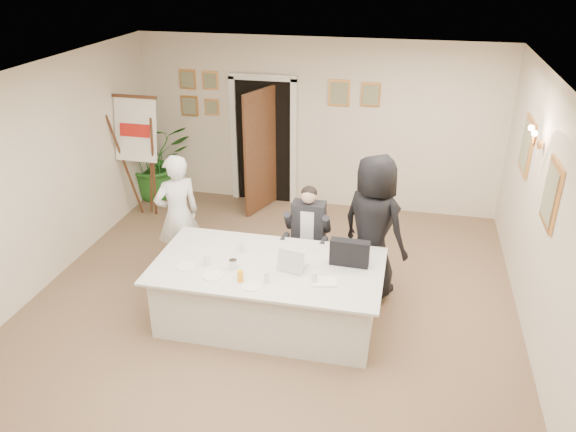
# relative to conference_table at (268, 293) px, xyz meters

# --- Properties ---
(floor) EXTENTS (7.00, 7.00, 0.00)m
(floor) POSITION_rel_conference_table_xyz_m (-0.06, 0.01, -0.39)
(floor) COLOR brown
(floor) RESTS_ON ground
(ceiling) EXTENTS (6.00, 7.00, 0.02)m
(ceiling) POSITION_rel_conference_table_xyz_m (-0.06, 0.01, 2.41)
(ceiling) COLOR white
(ceiling) RESTS_ON wall_back
(wall_back) EXTENTS (6.00, 0.10, 2.80)m
(wall_back) POSITION_rel_conference_table_xyz_m (-0.06, 3.51, 1.01)
(wall_back) COLOR beige
(wall_back) RESTS_ON floor
(wall_left) EXTENTS (0.10, 7.00, 2.80)m
(wall_left) POSITION_rel_conference_table_xyz_m (-3.06, 0.01, 1.01)
(wall_left) COLOR beige
(wall_left) RESTS_ON floor
(wall_right) EXTENTS (0.10, 7.00, 2.80)m
(wall_right) POSITION_rel_conference_table_xyz_m (2.94, 0.01, 1.01)
(wall_right) COLOR beige
(wall_right) RESTS_ON floor
(doorway) EXTENTS (1.14, 0.86, 2.20)m
(doorway) POSITION_rel_conference_table_xyz_m (-0.95, 3.33, 0.65)
(doorway) COLOR black
(doorway) RESTS_ON floor
(pictures_back_wall) EXTENTS (3.40, 0.06, 0.80)m
(pictures_back_wall) POSITION_rel_conference_table_xyz_m (-0.86, 3.48, 1.46)
(pictures_back_wall) COLOR #E1984C
(pictures_back_wall) RESTS_ON wall_back
(pictures_right_wall) EXTENTS (0.06, 2.20, 0.80)m
(pictures_right_wall) POSITION_rel_conference_table_xyz_m (2.91, 1.21, 1.36)
(pictures_right_wall) COLOR #E1984C
(pictures_right_wall) RESTS_ON wall_right
(wall_sconce) EXTENTS (0.20, 0.30, 0.24)m
(wall_sconce) POSITION_rel_conference_table_xyz_m (2.84, 1.21, 1.71)
(wall_sconce) COLOR #D98445
(wall_sconce) RESTS_ON wall_right
(conference_table) EXTENTS (2.62, 1.40, 0.78)m
(conference_table) POSITION_rel_conference_table_xyz_m (0.00, 0.00, 0.00)
(conference_table) COLOR silver
(conference_table) RESTS_ON floor
(seated_man) EXTENTS (0.68, 0.71, 1.34)m
(seated_man) POSITION_rel_conference_table_xyz_m (0.27, 1.03, 0.28)
(seated_man) COLOR black
(seated_man) RESTS_ON floor
(flip_chart) EXTENTS (0.69, 0.44, 1.98)m
(flip_chart) POSITION_rel_conference_table_xyz_m (-2.69, 2.42, 0.52)
(flip_chart) COLOR #391F12
(flip_chart) RESTS_ON floor
(standing_man) EXTENTS (0.72, 0.71, 1.68)m
(standing_man) POSITION_rel_conference_table_xyz_m (-1.46, 0.88, 0.44)
(standing_man) COLOR silver
(standing_man) RESTS_ON floor
(standing_woman) EXTENTS (1.08, 0.98, 1.86)m
(standing_woman) POSITION_rel_conference_table_xyz_m (1.11, 0.91, 0.54)
(standing_woman) COLOR black
(standing_woman) RESTS_ON floor
(potted_palm) EXTENTS (1.59, 1.56, 1.34)m
(potted_palm) POSITION_rel_conference_table_xyz_m (-2.86, 3.21, 0.28)
(potted_palm) COLOR #246421
(potted_palm) RESTS_ON floor
(laptop) EXTENTS (0.37, 0.39, 0.28)m
(laptop) POSITION_rel_conference_table_xyz_m (0.29, 0.01, 0.52)
(laptop) COLOR #B7BABC
(laptop) RESTS_ON conference_table
(laptop_bag) EXTENTS (0.45, 0.14, 0.31)m
(laptop_bag) POSITION_rel_conference_table_xyz_m (0.90, 0.20, 0.54)
(laptop_bag) COLOR black
(laptop_bag) RESTS_ON conference_table
(paper_stack) EXTENTS (0.30, 0.24, 0.03)m
(paper_stack) POSITION_rel_conference_table_xyz_m (0.69, -0.24, 0.40)
(paper_stack) COLOR white
(paper_stack) RESTS_ON conference_table
(plate_left) EXTENTS (0.26, 0.26, 0.01)m
(plate_left) POSITION_rel_conference_table_xyz_m (-0.90, -0.25, 0.39)
(plate_left) COLOR white
(plate_left) RESTS_ON conference_table
(plate_mid) EXTENTS (0.24, 0.24, 0.01)m
(plate_mid) POSITION_rel_conference_table_xyz_m (-0.53, -0.37, 0.39)
(plate_mid) COLOR white
(plate_mid) RESTS_ON conference_table
(plate_near) EXTENTS (0.24, 0.24, 0.01)m
(plate_near) POSITION_rel_conference_table_xyz_m (-0.05, -0.48, 0.39)
(plate_near) COLOR white
(plate_near) RESTS_ON conference_table
(glass_a) EXTENTS (0.08, 0.08, 0.14)m
(glass_a) POSITION_rel_conference_table_xyz_m (-0.67, -0.15, 0.45)
(glass_a) COLOR silver
(glass_a) RESTS_ON conference_table
(glass_b) EXTENTS (0.07, 0.07, 0.14)m
(glass_b) POSITION_rel_conference_table_xyz_m (0.08, -0.37, 0.45)
(glass_b) COLOR silver
(glass_b) RESTS_ON conference_table
(glass_c) EXTENTS (0.07, 0.07, 0.14)m
(glass_c) POSITION_rel_conference_table_xyz_m (0.59, -0.27, 0.45)
(glass_c) COLOR silver
(glass_c) RESTS_ON conference_table
(glass_d) EXTENTS (0.08, 0.08, 0.14)m
(glass_d) POSITION_rel_conference_table_xyz_m (-0.37, 0.22, 0.45)
(glass_d) COLOR silver
(glass_d) RESTS_ON conference_table
(oj_glass) EXTENTS (0.08, 0.08, 0.13)m
(oj_glass) POSITION_rel_conference_table_xyz_m (-0.20, -0.41, 0.45)
(oj_glass) COLOR orange
(oj_glass) RESTS_ON conference_table
(steel_jug) EXTENTS (0.09, 0.09, 0.11)m
(steel_jug) POSITION_rel_conference_table_xyz_m (-0.36, -0.17, 0.44)
(steel_jug) COLOR silver
(steel_jug) RESTS_ON conference_table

